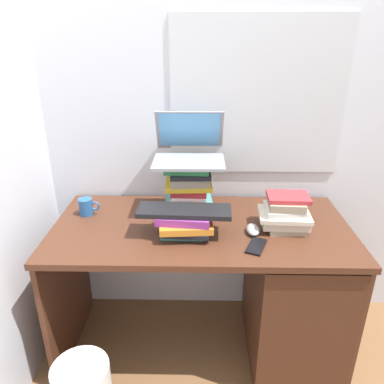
# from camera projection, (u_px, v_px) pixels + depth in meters

# --- Properties ---
(ground_plane) EXTENTS (6.00, 6.00, 0.00)m
(ground_plane) POSITION_uv_depth(u_px,v_px,m) (200.00, 343.00, 2.09)
(ground_plane) COLOR brown
(wall_back) EXTENTS (6.00, 0.06, 2.60)m
(wall_back) POSITION_uv_depth(u_px,v_px,m) (203.00, 98.00, 1.93)
(wall_back) COLOR silver
(wall_back) RESTS_ON ground
(wall_left) EXTENTS (0.05, 6.00, 2.60)m
(wall_left) POSITION_uv_depth(u_px,v_px,m) (1.00, 112.00, 1.59)
(wall_left) COLOR silver
(wall_left) RESTS_ON ground
(desk) EXTENTS (1.43, 0.69, 0.76)m
(desk) POSITION_uv_depth(u_px,v_px,m) (272.00, 287.00, 1.90)
(desk) COLOR #4C2819
(desk) RESTS_ON ground
(book_stack_tall) EXTENTS (0.25, 0.20, 0.27)m
(book_stack_tall) POSITION_uv_depth(u_px,v_px,m) (189.00, 189.00, 1.87)
(book_stack_tall) COLOR orange
(book_stack_tall) RESTS_ON desk
(book_stack_keyboard_riser) EXTENTS (0.26, 0.20, 0.11)m
(book_stack_keyboard_riser) POSITION_uv_depth(u_px,v_px,m) (185.00, 223.00, 1.69)
(book_stack_keyboard_riser) COLOR teal
(book_stack_keyboard_riser) RESTS_ON desk
(book_stack_side) EXTENTS (0.25, 0.19, 0.17)m
(book_stack_side) POSITION_uv_depth(u_px,v_px,m) (285.00, 213.00, 1.73)
(book_stack_side) COLOR gray
(book_stack_side) RESTS_ON desk
(laptop) EXTENTS (0.35, 0.35, 0.23)m
(laptop) POSITION_uv_depth(u_px,v_px,m) (189.00, 148.00, 1.86)
(laptop) COLOR gray
(laptop) RESTS_ON book_stack_tall
(keyboard) EXTENTS (0.43, 0.16, 0.02)m
(keyboard) POSITION_uv_depth(u_px,v_px,m) (184.00, 211.00, 1.66)
(keyboard) COLOR black
(keyboard) RESTS_ON book_stack_keyboard_riser
(computer_mouse) EXTENTS (0.06, 0.10, 0.04)m
(computer_mouse) POSITION_uv_depth(u_px,v_px,m) (253.00, 230.00, 1.72)
(computer_mouse) COLOR #A5A8AD
(computer_mouse) RESTS_ON desk
(mug) EXTENTS (0.11, 0.07, 0.09)m
(mug) POSITION_uv_depth(u_px,v_px,m) (86.00, 207.00, 1.88)
(mug) COLOR #265999
(mug) RESTS_ON desk
(cell_phone) EXTENTS (0.11, 0.15, 0.01)m
(cell_phone) POSITION_uv_depth(u_px,v_px,m) (256.00, 246.00, 1.61)
(cell_phone) COLOR black
(cell_phone) RESTS_ON desk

